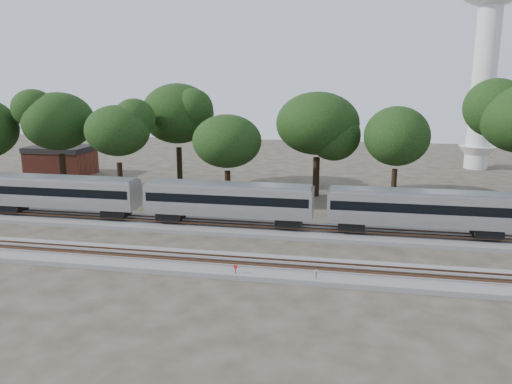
% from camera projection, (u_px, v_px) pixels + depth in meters
% --- Properties ---
extents(ground, '(160.00, 160.00, 0.00)m').
position_uv_depth(ground, '(223.00, 250.00, 43.61)').
color(ground, '#383328').
rests_on(ground, ground).
extents(track_far, '(160.00, 5.00, 0.73)m').
position_uv_depth(track_far, '(238.00, 228.00, 49.31)').
color(track_far, slate).
rests_on(track_far, ground).
extents(track_near, '(160.00, 5.00, 0.73)m').
position_uv_depth(track_near, '(211.00, 264.00, 39.74)').
color(track_near, slate).
rests_on(track_near, ground).
extents(train, '(86.38, 2.97, 4.38)m').
position_uv_depth(train, '(230.00, 199.00, 48.83)').
color(train, silver).
rests_on(train, ground).
extents(switch_stand_red, '(0.33, 0.16, 1.09)m').
position_uv_depth(switch_stand_red, '(235.00, 270.00, 37.17)').
color(switch_stand_red, '#512D19').
rests_on(switch_stand_red, ground).
extents(switch_stand_white, '(0.34, 0.14, 1.10)m').
position_uv_depth(switch_stand_white, '(316.00, 275.00, 36.19)').
color(switch_stand_white, '#512D19').
rests_on(switch_stand_white, ground).
extents(switch_lever, '(0.53, 0.36, 0.30)m').
position_uv_depth(switch_lever, '(267.00, 274.00, 37.80)').
color(switch_lever, '#512D19').
rests_on(switch_lever, ground).
extents(brick_building, '(9.38, 6.69, 4.45)m').
position_uv_depth(brick_building, '(61.00, 160.00, 77.07)').
color(brick_building, brown).
rests_on(brick_building, ground).
extents(tree_1, '(9.42, 9.42, 13.28)m').
position_uv_depth(tree_1, '(59.00, 121.00, 63.75)').
color(tree_1, black).
rests_on(tree_1, ground).
extents(tree_2, '(8.62, 8.62, 12.15)m').
position_uv_depth(tree_2, '(117.00, 131.00, 59.92)').
color(tree_2, black).
rests_on(tree_2, ground).
extents(tree_3, '(10.13, 10.13, 14.29)m').
position_uv_depth(tree_3, '(178.00, 114.00, 67.39)').
color(tree_3, black).
rests_on(tree_3, ground).
extents(tree_4, '(7.68, 7.68, 10.83)m').
position_uv_depth(tree_4, '(227.00, 141.00, 57.42)').
color(tree_4, black).
rests_on(tree_4, ground).
extents(tree_5, '(9.35, 9.35, 13.19)m').
position_uv_depth(tree_5, '(318.00, 123.00, 61.47)').
color(tree_5, black).
rests_on(tree_5, ground).
extents(tree_6, '(8.37, 8.37, 11.80)m').
position_uv_depth(tree_6, '(397.00, 136.00, 56.44)').
color(tree_6, black).
rests_on(tree_6, ground).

